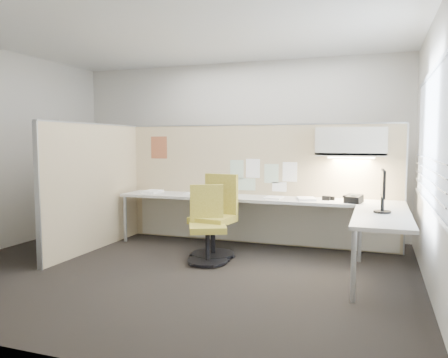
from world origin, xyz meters
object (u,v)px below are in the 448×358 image
at_px(desk, 274,209).
at_px(chair_left, 216,218).
at_px(chair_right, 207,227).
at_px(phone, 353,199).
at_px(monitor, 383,188).

height_order(desk, chair_left, chair_left).
bearing_deg(chair_right, phone, -1.14).
relative_size(chair_left, chair_right, 1.12).
bearing_deg(chair_left, phone, 21.52).
height_order(desk, monitor, monitor).
height_order(chair_right, phone, chair_right).
relative_size(desk, phone, 15.41).
xyz_separation_m(chair_right, phone, (1.71, 0.75, 0.34)).
distance_m(chair_right, phone, 1.90).
bearing_deg(phone, monitor, -45.54).
distance_m(desk, chair_left, 0.82).
bearing_deg(chair_left, chair_right, -79.53).
distance_m(chair_left, chair_right, 0.35).
height_order(chair_left, monitor, monitor).
relative_size(desk, chair_right, 4.21).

